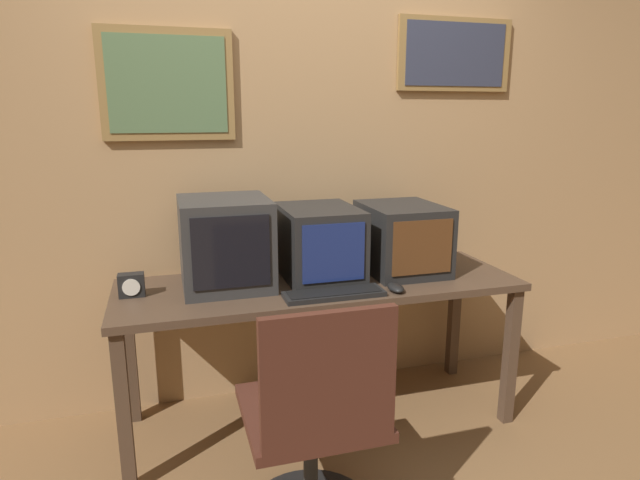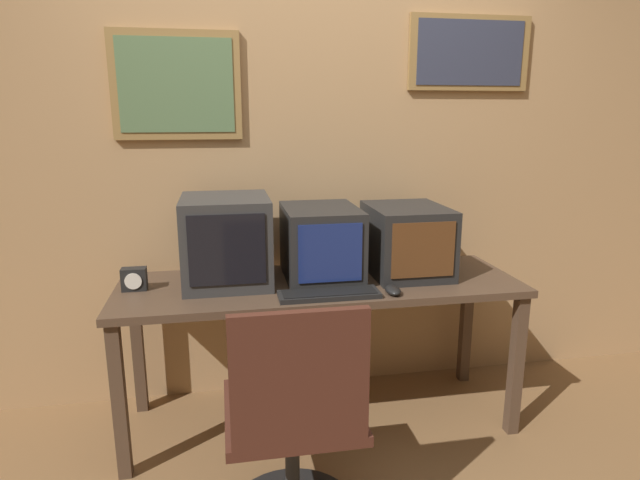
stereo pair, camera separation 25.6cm
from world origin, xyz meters
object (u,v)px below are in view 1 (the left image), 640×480
Objects in this scene: monitor_center at (319,243)px; keyboard_main at (335,294)px; monitor_right at (402,238)px; mouse_near_keyboard at (396,288)px; monitor_left at (225,243)px; office_chair at (315,436)px; desk_clock at (131,285)px.

keyboard_main is at bearing -93.03° from monitor_center.
monitor_center reaches higher than monitor_right.
mouse_near_keyboard is at bearing -3.32° from keyboard_main.
monitor_right is at bearing -0.80° from monitor_left.
monitor_center is at bearing 86.97° from keyboard_main.
office_chair is at bearing -107.35° from monitor_center.
monitor_left is 4.04× the size of desk_clock.
monitor_center reaches higher than mouse_near_keyboard.
desk_clock is at bearing 163.67° from keyboard_main.
keyboard_main is 3.86× the size of mouse_near_keyboard.
keyboard_main is at bearing -16.33° from desk_clock.
desk_clock is at bearing 166.82° from mouse_near_keyboard.
monitor_right reaches higher than keyboard_main.
monitor_right is at bearing 48.71° from office_chair.
monitor_center is at bearing 72.65° from office_chair.
keyboard_main is 0.48× the size of office_chair.
monitor_center is 0.98m from office_chair.
monitor_right is 0.57m from keyboard_main.
monitor_center is 1.01× the size of monitor_right.
office_chair is at bearing -131.29° from monitor_right.
monitor_center is 0.49× the size of office_chair.
keyboard_main is at bearing 65.01° from office_chair.
monitor_center reaches higher than keyboard_main.
mouse_near_keyboard is 0.80m from office_chair.
monitor_center reaches higher than office_chair.
monitor_right is (0.44, -0.01, -0.00)m from monitor_center.
monitor_center is 1.03× the size of keyboard_main.
office_chair is (-0.69, -0.79, -0.52)m from monitor_right.
mouse_near_keyboard reaches higher than keyboard_main.
monitor_left is 0.97× the size of monitor_right.
monitor_right is 0.49× the size of office_chair.
desk_clock is 0.12× the size of office_chair.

